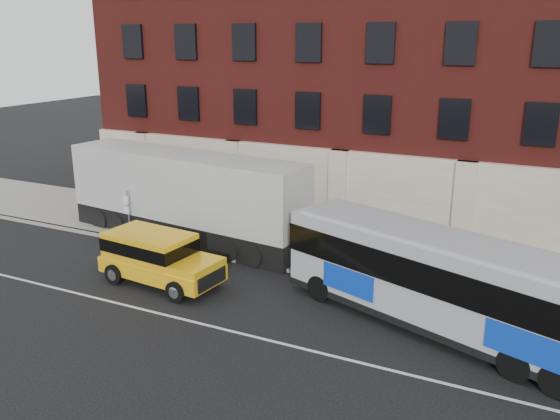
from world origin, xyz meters
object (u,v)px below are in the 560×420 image
at_px(sign_pole, 128,212).
at_px(shipping_container, 185,198).
at_px(yellow_suv, 156,255).
at_px(city_bus, 451,282).

xyz_separation_m(sign_pole, shipping_container, (2.34, 1.41, 0.62)).
relative_size(yellow_suv, shipping_container, 0.42).
distance_m(sign_pole, shipping_container, 2.80).
bearing_deg(city_bus, yellow_suv, -175.91).
bearing_deg(shipping_container, sign_pole, -148.94).
xyz_separation_m(yellow_suv, shipping_container, (-1.92, 4.82, 0.92)).
bearing_deg(yellow_suv, sign_pole, 141.30).
bearing_deg(sign_pole, shipping_container, 31.06).
height_order(yellow_suv, shipping_container, shipping_container).
distance_m(sign_pole, city_bus, 15.67).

